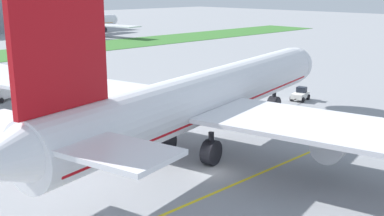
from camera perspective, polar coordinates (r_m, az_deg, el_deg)
name	(u,v)px	position (r m, az deg, el deg)	size (l,w,h in m)	color
ground_plane	(212,173)	(49.49, 2.46, -7.77)	(600.00, 600.00, 0.00)	gray
apron_taxi_line	(238,183)	(47.37, 5.55, -8.86)	(280.00, 0.36, 0.01)	yellow
airliner_foreground	(203,98)	(54.01, 1.30, 1.16)	(59.24, 95.81, 18.58)	white
pushback_tug	(300,94)	(82.23, 12.81, 1.59)	(5.58, 2.98, 2.21)	white
ground_crew_wingwalker_port	(122,128)	(62.11, -8.35, -2.32)	(0.53, 0.39, 1.61)	black
ground_crew_marshaller_front	(129,152)	(53.02, -7.48, -5.25)	(0.53, 0.35, 1.57)	black
service_truck_baggage_loader	(1,92)	(85.89, -21.85, 1.74)	(5.28, 4.30, 2.54)	white
service_truck_catering_van	(50,72)	(102.45, -16.56, 4.12)	(5.18, 3.04, 2.83)	#33478C
parked_airliner_far_right	(82,22)	(196.58, -13.01, 9.95)	(37.83, 59.04, 14.52)	white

